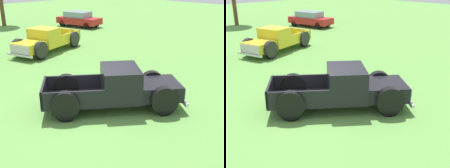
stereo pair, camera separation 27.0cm
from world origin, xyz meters
The scene contains 4 objects.
ground_plane centered at (0.00, 0.00, 0.00)m, with size 80.00×80.00×0.00m, color #5B9342.
pickup_truck_foreground centered at (0.83, -0.49, 0.71)m, with size 4.91×4.36×1.50m.
pickup_truck_behind_left centered at (3.08, 8.04, 0.71)m, with size 5.19×3.17×1.50m.
sedan_distant_b centered at (10.40, 13.79, 0.71)m, with size 2.58×4.35×1.36m.
Camera 2 is at (-5.71, -6.87, 4.45)m, focal length 44.83 mm.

